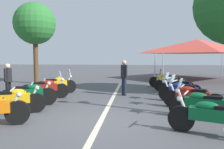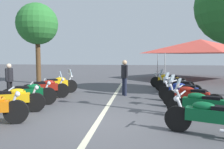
# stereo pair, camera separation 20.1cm
# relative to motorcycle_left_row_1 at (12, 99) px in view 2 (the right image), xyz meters

# --- Properties ---
(ground_plane) EXTENTS (80.00, 80.00, 0.00)m
(ground_plane) POSITION_rel_motorcycle_left_row_1_xyz_m (-0.49, -2.99, -0.46)
(ground_plane) COLOR #4C4C51
(lane_centre_stripe) EXTENTS (13.12, 0.16, 0.01)m
(lane_centre_stripe) POSITION_rel_motorcycle_left_row_1_xyz_m (1.86, -2.99, -0.46)
(lane_centre_stripe) COLOR beige
(lane_centre_stripe) RESTS_ON ground_plane
(motorcycle_left_row_1) EXTENTS (0.98, 2.04, 1.01)m
(motorcycle_left_row_1) POSITION_rel_motorcycle_left_row_1_xyz_m (0.00, 0.00, 0.00)
(motorcycle_left_row_1) COLOR black
(motorcycle_left_row_1) RESTS_ON ground_plane
(motorcycle_left_row_2) EXTENTS (0.98, 1.98, 1.02)m
(motorcycle_left_row_2) POSITION_rel_motorcycle_left_row_1_xyz_m (1.12, -0.01, 0.01)
(motorcycle_left_row_2) COLOR black
(motorcycle_left_row_2) RESTS_ON ground_plane
(motorcycle_left_row_3) EXTENTS (0.97, 2.01, 1.22)m
(motorcycle_left_row_3) POSITION_rel_motorcycle_left_row_1_xyz_m (2.58, -0.03, 0.01)
(motorcycle_left_row_3) COLOR black
(motorcycle_left_row_3) RESTS_ON ground_plane
(motorcycle_left_row_4) EXTENTS (1.22, 1.83, 1.22)m
(motorcycle_left_row_4) POSITION_rel_motorcycle_left_row_1_xyz_m (3.85, -0.08, 0.01)
(motorcycle_left_row_4) COLOR black
(motorcycle_left_row_4) RESTS_ON ground_plane
(motorcycle_right_row_0) EXTENTS (1.00, 2.10, 1.01)m
(motorcycle_right_row_0) POSITION_rel_motorcycle_left_row_1_xyz_m (-1.43, -5.83, 0.00)
(motorcycle_right_row_0) COLOR black
(motorcycle_right_row_0) RESTS_ON ground_plane
(motorcycle_right_row_1) EXTENTS (0.99, 2.01, 1.19)m
(motorcycle_right_row_1) POSITION_rel_motorcycle_left_row_1_xyz_m (0.00, -6.01, -0.00)
(motorcycle_right_row_1) COLOR black
(motorcycle_right_row_1) RESTS_ON ground_plane
(motorcycle_right_row_2) EXTENTS (1.11, 1.97, 1.20)m
(motorcycle_right_row_2) POSITION_rel_motorcycle_left_row_1_xyz_m (1.27, -5.98, 0.00)
(motorcycle_right_row_2) COLOR black
(motorcycle_right_row_2) RESTS_ON ground_plane
(motorcycle_right_row_3) EXTENTS (1.07, 1.92, 1.19)m
(motorcycle_right_row_3) POSITION_rel_motorcycle_left_row_1_xyz_m (2.44, -5.91, -0.00)
(motorcycle_right_row_3) COLOR black
(motorcycle_right_row_3) RESTS_ON ground_plane
(motorcycle_right_row_4) EXTENTS (1.05, 1.86, 0.99)m
(motorcycle_right_row_4) POSITION_rel_motorcycle_left_row_1_xyz_m (3.78, -6.02, -0.01)
(motorcycle_right_row_4) COLOR black
(motorcycle_right_row_4) RESTS_ON ground_plane
(motorcycle_right_row_5) EXTENTS (0.93, 2.00, 1.19)m
(motorcycle_right_row_5) POSITION_rel_motorcycle_left_row_1_xyz_m (5.12, -5.96, -0.01)
(motorcycle_right_row_5) COLOR black
(motorcycle_right_row_5) RESTS_ON ground_plane
(motorcycle_right_row_6) EXTENTS (1.03, 2.03, 1.00)m
(motorcycle_right_row_6) POSITION_rel_motorcycle_left_row_1_xyz_m (6.51, -5.83, -0.01)
(motorcycle_right_row_6) COLOR black
(motorcycle_right_row_6) RESTS_ON ground_plane
(bystander_0) EXTENTS (0.47, 0.32, 1.69)m
(bystander_0) POSITION_rel_motorcycle_left_row_1_xyz_m (3.76, -3.46, 0.53)
(bystander_0) COLOR #1E2338
(bystander_0) RESTS_ON ground_plane
(bystander_1) EXTENTS (0.53, 0.32, 1.56)m
(bystander_1) POSITION_rel_motorcycle_left_row_1_xyz_m (2.24, 1.48, 0.45)
(bystander_1) COLOR black
(bystander_1) RESTS_ON ground_plane
(roadside_tree_2) EXTENTS (2.80, 2.80, 5.47)m
(roadside_tree_2) POSITION_rel_motorcycle_left_row_1_xyz_m (7.83, 2.78, 3.57)
(roadside_tree_2) COLOR brown
(roadside_tree_2) RESTS_ON ground_plane
(event_tent) EXTENTS (6.78, 6.78, 3.20)m
(event_tent) POSITION_rel_motorcycle_left_row_1_xyz_m (11.56, -8.92, 2.19)
(event_tent) COLOR #E54C3F
(event_tent) RESTS_ON ground_plane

